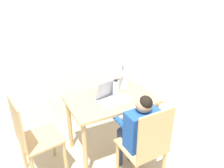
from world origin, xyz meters
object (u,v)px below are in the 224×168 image
chair_spare (34,138)px  water_bottle (116,89)px  chair_occupied (146,147)px  laptop (112,95)px  flower_vase (124,77)px  person_seated (139,128)px

chair_spare → water_bottle: size_ratio=4.11×
chair_occupied → laptop: (-0.06, 0.60, 0.30)m
chair_spare → laptop: size_ratio=2.37×
chair_occupied → water_bottle: (-0.00, 0.61, 0.35)m
flower_vase → water_bottle: flower_vase is taller
laptop → water_bottle: bearing=1.6°
water_bottle → chair_occupied: bearing=-89.7°
laptop → flower_vase: size_ratio=1.16×
laptop → water_bottle: 0.08m
chair_spare → person_seated: person_seated is taller
chair_spare → water_bottle: 1.00m
chair_spare → flower_vase: flower_vase is taller
chair_occupied → flower_vase: flower_vase is taller
chair_occupied → chair_spare: bearing=-35.5°
person_seated → laptop: person_seated is taller
person_seated → water_bottle: bearing=-91.9°
chair_spare → person_seated: 1.07m
chair_occupied → flower_vase: 0.92m
person_seated → laptop: bearing=-85.4°
chair_spare → flower_vase: 1.23m
laptop → chair_spare: bearing=165.2°
person_seated → laptop: (-0.05, 0.47, 0.15)m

